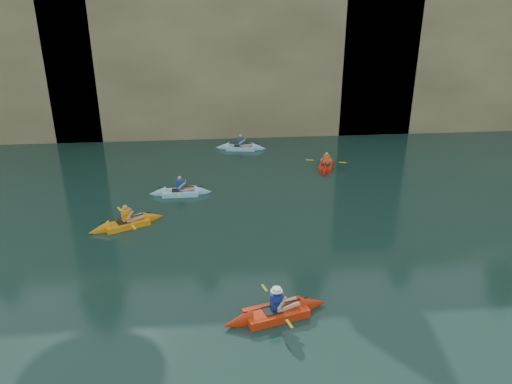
{
  "coord_description": "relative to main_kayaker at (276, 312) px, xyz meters",
  "views": [
    {
      "loc": [
        0.24,
        -11.23,
        10.1
      ],
      "look_at": [
        1.75,
        5.16,
        3.0
      ],
      "focal_mm": 35.0,
      "sensor_mm": 36.0,
      "label": 1
    }
  ],
  "objects": [
    {
      "name": "sea_cave_center",
      "position": [
        -6.1,
        20.08,
        1.42
      ],
      "size": [
        3.5,
        1.0,
        3.2
      ],
      "primitive_type": "cube",
      "color": "black",
      "rests_on": "ground"
    },
    {
      "name": "kayaker_red_far",
      "position": [
        4.63,
        13.37,
        -0.04
      ],
      "size": [
        2.21,
        3.21,
        1.16
      ],
      "rotation": [
        0.0,
        0.0,
        1.26
      ],
      "color": "red",
      "rests_on": "ground"
    },
    {
      "name": "ground",
      "position": [
        -2.1,
        -1.87,
        -0.18
      ],
      "size": [
        160.0,
        160.0,
        0.0
      ],
      "primitive_type": "plane",
      "color": "black",
      "rests_on": "ground"
    },
    {
      "name": "kayaker_ltblue_mid",
      "position": [
        -0.05,
        17.13,
        -0.03
      ],
      "size": [
        3.31,
        2.41,
        1.23
      ],
      "rotation": [
        0.0,
        0.0,
        -0.16
      ],
      "color": "#8ED4EE",
      "rests_on": "ground"
    },
    {
      "name": "cliff_slab_center",
      "position": [
        -0.1,
        20.73,
        5.52
      ],
      "size": [
        24.0,
        2.4,
        11.4
      ],
      "primitive_type": "cube",
      "color": "#9D8E5F",
      "rests_on": "ground"
    },
    {
      "name": "kayaker_ltblue_near",
      "position": [
        -3.54,
        10.22,
        -0.03
      ],
      "size": [
        3.16,
        2.45,
        1.25
      ],
      "rotation": [
        0.0,
        0.0,
        0.01
      ],
      "color": "#96E0FC",
      "rests_on": "ground"
    },
    {
      "name": "cliff",
      "position": [
        -2.1,
        28.13,
        5.82
      ],
      "size": [
        70.0,
        16.0,
        12.0
      ],
      "primitive_type": "cube",
      "color": "tan",
      "rests_on": "ground"
    },
    {
      "name": "main_kayaker",
      "position": [
        0.0,
        0.0,
        0.0
      ],
      "size": [
        3.71,
        2.38,
        1.35
      ],
      "rotation": [
        0.0,
        0.0,
        0.27
      ],
      "color": "red",
      "rests_on": "ground"
    },
    {
      "name": "kayaker_orange",
      "position": [
        -5.72,
        6.92,
        -0.02
      ],
      "size": [
        3.37,
        2.3,
        1.28
      ],
      "rotation": [
        0.0,
        0.0,
        0.44
      ],
      "color": "orange",
      "rests_on": "ground"
    },
    {
      "name": "sea_cave_east",
      "position": [
        7.9,
        20.08,
        2.07
      ],
      "size": [
        5.0,
        1.0,
        4.5
      ],
      "primitive_type": "cube",
      "color": "black",
      "rests_on": "ground"
    }
  ]
}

